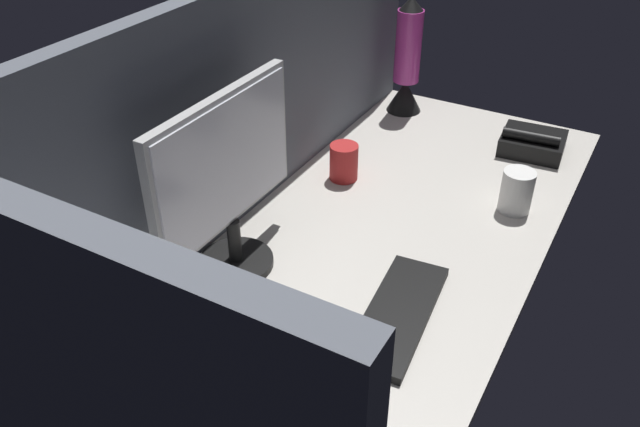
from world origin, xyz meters
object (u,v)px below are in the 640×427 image
desk_phone (532,143)px  mug_red_plastic (344,162)px  keyboard (398,313)px  mouse (310,405)px  lava_lamp (407,65)px  mug_ceramic_white (517,191)px  monitor (226,176)px

desk_phone → mug_red_plastic: bearing=134.8°
keyboard → mug_red_plastic: mug_red_plastic is taller
keyboard → mouse: mouse is taller
mug_red_plastic → lava_lamp: 53.46cm
mouse → mug_ceramic_white: (86.22, -14.12, 4.29)cm
keyboard → mug_ceramic_white: (54.73, -10.14, 4.99)cm
monitor → lava_lamp: 101.42cm
monitor → mug_ceramic_white: (57.19, -52.38, -18.69)cm
keyboard → mouse: bearing=166.9°
lava_lamp → keyboard: bearing=-157.1°
monitor → desk_phone: bearing=-27.4°
monitor → keyboard: monitor is taller
desk_phone → monitor: bearing=152.6°
mouse → mug_ceramic_white: size_ratio=0.76×
monitor → mug_red_plastic: (48.96, -4.14, -19.27)cm
mug_red_plastic → desk_phone: bearing=-45.2°
keyboard → mug_ceramic_white: mug_ceramic_white is taller
monitor → lava_lamp: (101.10, -0.67, -7.98)cm
keyboard → desk_phone: desk_phone is taller
keyboard → lava_lamp: (98.64, 41.57, 15.70)cm
mug_ceramic_white → mug_red_plastic: 48.95cm
mouse → mug_ceramic_white: bearing=8.2°
mug_ceramic_white → desk_phone: 35.67cm
keyboard → mug_ceramic_white: 55.88cm
monitor → mug_ceramic_white: monitor is taller
mug_ceramic_white → desk_phone: size_ratio=0.61×
keyboard → desk_phone: 90.23cm
monitor → mug_ceramic_white: bearing=-42.5°
keyboard → mug_ceramic_white: bearing=-16.4°
monitor → mouse: 53.24cm
mug_ceramic_white → lava_lamp: lava_lamp is taller
monitor → mouse: (-29.03, -38.26, -22.98)cm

